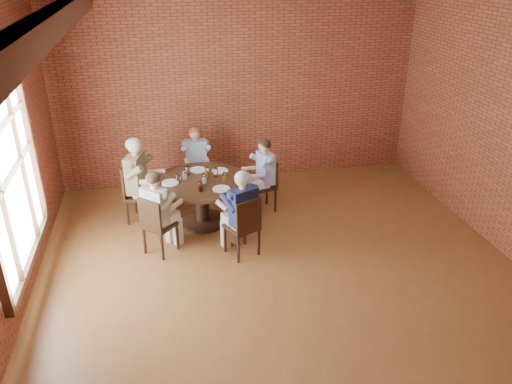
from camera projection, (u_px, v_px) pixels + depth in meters
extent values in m
plane|color=brown|center=(286.00, 281.00, 6.60)|extent=(7.00, 7.00, 0.00)
plane|color=silver|center=(294.00, 9.00, 5.12)|extent=(7.00, 7.00, 0.00)
plane|color=brown|center=(239.00, 90.00, 8.95)|extent=(7.00, 0.00, 7.00)
cube|color=#331E11|center=(45.00, 28.00, 4.74)|extent=(0.22, 6.90, 0.26)
cube|color=white|center=(8.00, 174.00, 5.66)|extent=(0.02, 2.00, 2.20)
cube|color=#331E11|center=(30.00, 259.00, 6.15)|extent=(0.10, 2.16, 0.08)
cube|color=#331E11|center=(29.00, 143.00, 6.58)|extent=(0.10, 0.08, 2.20)
cube|color=#331E11|center=(11.00, 174.00, 5.66)|extent=(0.06, 2.00, 0.05)
cube|color=#331E11|center=(11.00, 174.00, 5.66)|extent=(0.06, 0.05, 2.20)
cylinder|color=#331E11|center=(203.00, 221.00, 8.01)|extent=(0.74, 0.74, 0.06)
cylinder|color=#331E11|center=(202.00, 203.00, 7.87)|extent=(0.21, 0.21, 0.64)
cylinder|color=#392414|center=(201.00, 182.00, 7.71)|extent=(1.48, 1.48, 0.05)
cube|color=#331E11|center=(263.00, 186.00, 8.25)|extent=(0.46, 0.46, 0.04)
cube|color=#331E11|center=(272.00, 172.00, 8.21)|extent=(0.13, 0.38, 0.43)
cylinder|color=#331E11|center=(250.00, 197.00, 8.41)|extent=(0.04, 0.04, 0.41)
cylinder|color=#331E11|center=(258.00, 204.00, 8.15)|extent=(0.04, 0.04, 0.41)
cylinder|color=#331E11|center=(267.00, 193.00, 8.54)|extent=(0.04, 0.04, 0.41)
cylinder|color=#331E11|center=(275.00, 201.00, 8.27)|extent=(0.04, 0.04, 0.41)
cube|color=#331E11|center=(197.00, 172.00, 8.78)|extent=(0.39, 0.39, 0.04)
cube|color=#331E11|center=(196.00, 156.00, 8.83)|extent=(0.38, 0.05, 0.43)
cylinder|color=#331E11|center=(189.00, 188.00, 8.71)|extent=(0.04, 0.04, 0.41)
cylinder|color=#331E11|center=(207.00, 187.00, 8.76)|extent=(0.04, 0.04, 0.41)
cylinder|color=#331E11|center=(188.00, 181.00, 8.99)|extent=(0.04, 0.04, 0.41)
cylinder|color=#331E11|center=(206.00, 180.00, 9.05)|extent=(0.04, 0.04, 0.41)
cube|color=#331E11|center=(142.00, 196.00, 7.94)|extent=(0.57, 0.57, 0.04)
cube|color=#331E11|center=(127.00, 179.00, 7.84)|extent=(0.18, 0.44, 0.52)
cylinder|color=#331E11|center=(151.00, 214.00, 7.84)|extent=(0.04, 0.04, 0.41)
cylinder|color=#331E11|center=(159.00, 203.00, 8.19)|extent=(0.04, 0.04, 0.41)
cylinder|color=#331E11|center=(127.00, 213.00, 7.88)|extent=(0.04, 0.04, 0.41)
cylinder|color=#331E11|center=(136.00, 202.00, 8.23)|extent=(0.04, 0.04, 0.41)
cube|color=#331E11|center=(160.00, 225.00, 7.07)|extent=(0.55, 0.55, 0.04)
cube|color=#331E11|center=(150.00, 215.00, 6.83)|extent=(0.31, 0.29, 0.45)
cylinder|color=#331E11|center=(177.00, 237.00, 7.22)|extent=(0.04, 0.04, 0.41)
cylinder|color=#331E11|center=(160.00, 231.00, 7.37)|extent=(0.04, 0.04, 0.41)
cylinder|color=#331E11|center=(162.00, 247.00, 6.97)|extent=(0.04, 0.04, 0.41)
cylinder|color=#331E11|center=(145.00, 241.00, 7.12)|extent=(0.04, 0.04, 0.41)
cube|color=#331E11|center=(241.00, 227.00, 7.03)|extent=(0.54, 0.54, 0.04)
cube|color=#331E11|center=(249.00, 216.00, 6.78)|extent=(0.39, 0.20, 0.46)
cylinder|color=#331E11|center=(245.00, 232.00, 7.34)|extent=(0.04, 0.04, 0.41)
cylinder|color=#331E11|center=(225.00, 239.00, 7.16)|extent=(0.04, 0.04, 0.41)
cylinder|color=#331E11|center=(259.00, 242.00, 7.09)|extent=(0.04, 0.04, 0.41)
cylinder|color=#331E11|center=(238.00, 250.00, 6.91)|extent=(0.04, 0.04, 0.41)
cylinder|color=white|center=(220.00, 171.00, 8.02)|extent=(0.26, 0.26, 0.01)
cylinder|color=white|center=(198.00, 170.00, 8.05)|extent=(0.26, 0.26, 0.01)
cylinder|color=white|center=(170.00, 183.00, 7.60)|extent=(0.26, 0.26, 0.01)
cylinder|color=white|center=(221.00, 189.00, 7.40)|extent=(0.26, 0.26, 0.01)
cylinder|color=white|center=(216.00, 172.00, 7.79)|extent=(0.07, 0.07, 0.14)
cylinder|color=white|center=(207.00, 172.00, 7.81)|extent=(0.07, 0.07, 0.14)
cylinder|color=white|center=(188.00, 171.00, 7.86)|extent=(0.07, 0.07, 0.14)
cylinder|color=white|center=(185.00, 175.00, 7.70)|extent=(0.07, 0.07, 0.14)
cylinder|color=white|center=(179.00, 178.00, 7.60)|extent=(0.07, 0.07, 0.14)
cylinder|color=white|center=(200.00, 186.00, 7.33)|extent=(0.07, 0.07, 0.14)
cylinder|color=white|center=(204.00, 179.00, 7.57)|extent=(0.07, 0.07, 0.14)
cylinder|color=white|center=(225.00, 177.00, 7.63)|extent=(0.07, 0.07, 0.14)
cube|color=black|center=(228.00, 189.00, 7.39)|extent=(0.08, 0.14, 0.01)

